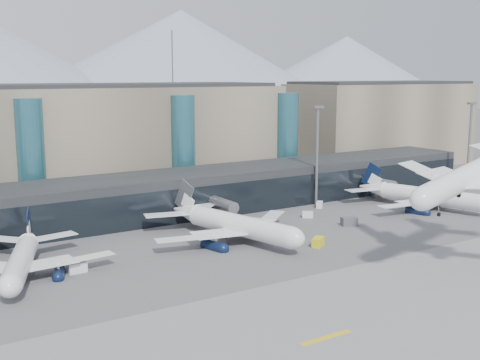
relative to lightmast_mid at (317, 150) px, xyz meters
The scene contains 20 objects.
ground 58.41m from the lightmast_mid, 122.01° to the right, with size 900.00×900.00×0.00m, color #515154.
runway_strip 71.25m from the lightmast_mid, 115.46° to the right, with size 400.00×40.00×0.04m, color slate.
runway_markings 71.24m from the lightmast_mid, 115.46° to the right, with size 128.00×1.00×0.02m.
concourse 32.94m from the lightmast_mid, 162.04° to the left, with size 170.00×27.00×10.00m.
terminal_main 69.21m from the lightmast_mid, 142.63° to the left, with size 130.00×30.00×31.00m.
terminal_east 77.40m from the lightmast_mid, 32.87° to the left, with size 70.00×30.00×31.00m.
teal_towers 51.97m from the lightmast_mid, 149.97° to the left, with size 116.40×19.40×46.00m.
lightmast_mid is the anchor object (origin of this frame).
lightmast_right 50.64m from the lightmast_mid, ahead, with size 3.00×1.20×25.60m.
hero_jet 55.03m from the lightmast_mid, 99.56° to the right, with size 34.66×35.00×11.32m.
jet_parked_left 79.29m from the lightmast_mid, 168.43° to the right, with size 30.57×32.46×10.43m.
jet_parked_mid 40.69m from the lightmast_mid, 156.90° to the right, with size 37.02×38.18×12.27m.
jet_parked_right 27.12m from the lightmast_mid, 38.20° to the right, with size 34.68×36.49×11.71m.
veh_a 73.28m from the lightmast_mid, 163.71° to the right, with size 3.14×1.77×1.77m, color silver.
veh_b 35.62m from the lightmast_mid, 167.42° to the right, with size 2.22×1.37×1.28m, color gold.
veh_c 26.09m from the lightmast_mid, 110.10° to the right, with size 3.53×1.87×1.96m, color #4B4A4F.
veh_d 14.03m from the lightmast_mid, 113.06° to the right, with size 2.70×1.45×1.54m, color silver.
veh_e 44.13m from the lightmast_mid, 26.00° to the right, with size 2.92×1.66×1.66m, color gold.
veh_g 19.98m from the lightmast_mid, 136.95° to the right, with size 2.50×1.46×1.46m, color silver.
veh_h 40.78m from the lightmast_mid, 128.76° to the right, with size 3.23×1.70×1.79m, color gold.
Camera 1 is at (-68.22, -70.46, 33.45)m, focal length 45.00 mm.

